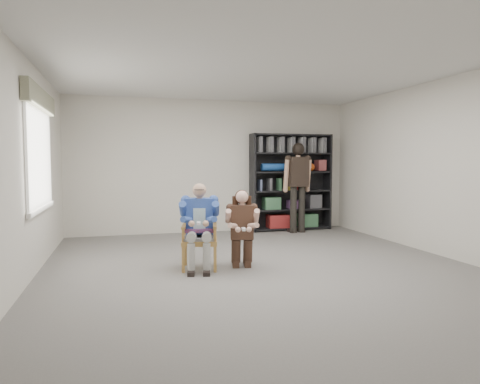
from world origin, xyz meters
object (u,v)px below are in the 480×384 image
object	(u,v)px
armchair	(200,236)
standing_man	(298,188)
bookshelf	(291,182)
seated_man	(200,226)
kneeling_woman	(242,229)

from	to	relation	value
armchair	standing_man	xyz separation A→B (m)	(2.54, 2.51, 0.47)
standing_man	bookshelf	bearing A→B (deg)	85.71
armchair	standing_man	size ratio (longest dim) A/B	0.49
seated_man	bookshelf	distance (m)	3.89
kneeling_woman	standing_man	size ratio (longest dim) A/B	0.59
seated_man	standing_man	world-z (taller)	standing_man
kneeling_woman	bookshelf	distance (m)	3.64
kneeling_woman	bookshelf	xyz separation A→B (m)	(1.97, 3.02, 0.50)
seated_man	standing_man	distance (m)	3.59
bookshelf	standing_man	world-z (taller)	bookshelf
seated_man	kneeling_woman	distance (m)	0.59
kneeling_woman	standing_man	world-z (taller)	standing_man
armchair	standing_man	bearing A→B (deg)	56.72
kneeling_woman	standing_man	bearing A→B (deg)	65.36
armchair	kneeling_woman	world-z (taller)	kneeling_woman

